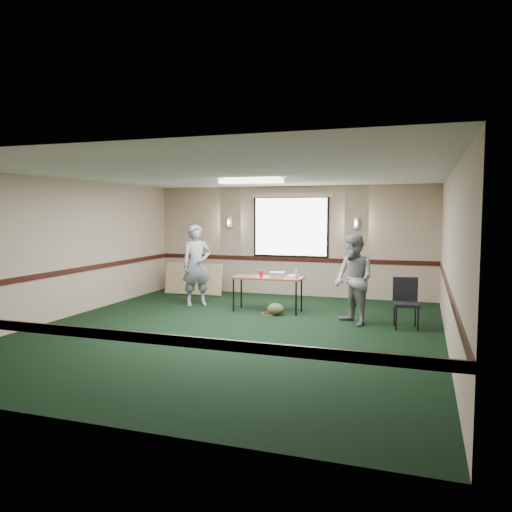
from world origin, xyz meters
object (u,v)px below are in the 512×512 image
(person_left, at_px, (197,265))
(folding_table, at_px, (268,279))
(projector, at_px, (277,274))
(person_right, at_px, (354,279))
(conference_chair, at_px, (406,299))

(person_left, bearing_deg, folding_table, -44.79)
(folding_table, xyz_separation_m, projector, (0.20, 0.05, 0.10))
(folding_table, distance_m, person_right, 1.96)
(projector, height_order, person_left, person_left)
(projector, bearing_deg, person_right, -34.61)
(person_left, bearing_deg, conference_chair, -48.58)
(folding_table, height_order, person_left, person_left)
(folding_table, distance_m, conference_chair, 2.83)
(projector, bearing_deg, folding_table, -177.79)
(conference_chair, bearing_deg, folding_table, 159.71)
(projector, height_order, conference_chair, conference_chair)
(folding_table, relative_size, conference_chair, 1.63)
(conference_chair, bearing_deg, person_left, 161.99)
(person_left, distance_m, person_right, 3.64)
(projector, distance_m, person_left, 1.90)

